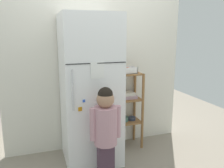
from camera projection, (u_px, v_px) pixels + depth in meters
ground_plane at (105, 156)px, 3.05m from camera, size 6.00×6.00×0.00m
kitchen_wall_back at (96, 65)px, 3.17m from camera, size 2.48×0.03×2.30m
refrigerator at (90, 90)px, 2.83m from camera, size 0.66×0.71×1.80m
child_standing at (105, 125)px, 2.44m from camera, size 0.34×0.25×1.04m
pantry_shelf_unit at (127, 104)px, 3.24m from camera, size 0.37×0.31×1.05m
fruit_bin at (128, 70)px, 3.13m from camera, size 0.19×0.16×0.08m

